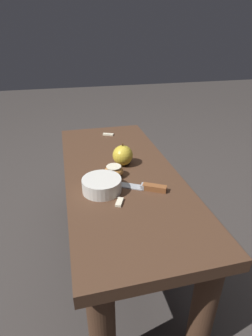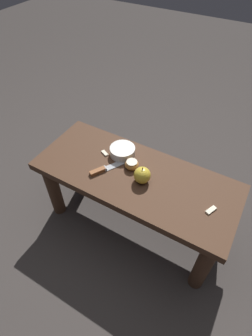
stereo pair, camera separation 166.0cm
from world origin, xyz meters
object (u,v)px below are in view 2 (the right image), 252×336
wooden_bench (135,186)px  bowl (122,151)px  apple_whole (142,175)px  apple_cut (132,164)px  knife (105,169)px

wooden_bench → bowl: bearing=144.2°
apple_whole → bowl: 0.21m
apple_cut → knife: bearing=-143.2°
knife → bowl: bearing=21.4°
wooden_bench → knife: bearing=-161.3°
wooden_bench → knife: (-0.15, -0.05, 0.10)m
bowl → apple_whole: bearing=-32.8°
wooden_bench → bowl: (-0.13, 0.09, 0.12)m
knife → apple_cut: 0.14m
wooden_bench → apple_cut: (-0.04, 0.03, 0.12)m
apple_cut → wooden_bench: bearing=-40.9°
knife → apple_whole: apple_whole is taller
knife → bowl: 0.14m
wooden_bench → knife: knife is taller
knife → apple_cut: apple_cut is taller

